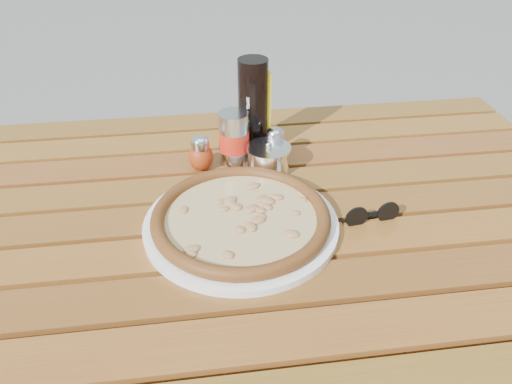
{
  "coord_description": "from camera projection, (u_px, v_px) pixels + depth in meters",
  "views": [
    {
      "loc": [
        -0.11,
        -0.77,
        1.33
      ],
      "look_at": [
        0.0,
        0.02,
        0.78
      ],
      "focal_mm": 35.0,
      "sensor_mm": 36.0,
      "label": 1
    }
  ],
  "objects": [
    {
      "name": "pizza",
      "position": [
        241.0,
        217.0,
        0.91
      ],
      "size": [
        0.34,
        0.34,
        0.03
      ],
      "rotation": [
        0.0,
        0.0,
        -0.04
      ],
      "color": "beige",
      "rests_on": "plate"
    },
    {
      "name": "table",
      "position": [
        257.0,
        240.0,
        1.01
      ],
      "size": [
        1.4,
        0.9,
        0.75
      ],
      "color": "#36190C",
      "rests_on": "ground"
    },
    {
      "name": "soda_can",
      "position": [
        234.0,
        139.0,
        1.09
      ],
      "size": [
        0.07,
        0.07,
        0.12
      ],
      "rotation": [
        0.0,
        0.0,
        -0.1
      ],
      "color": "silver",
      "rests_on": "table"
    },
    {
      "name": "oregano_shaker",
      "position": [
        275.0,
        145.0,
        1.11
      ],
      "size": [
        0.06,
        0.06,
        0.08
      ],
      "rotation": [
        0.0,
        0.0,
        -0.09
      ],
      "color": "#3C451B",
      "rests_on": "table"
    },
    {
      "name": "parmesan_tin",
      "position": [
        269.0,
        159.0,
        1.07
      ],
      "size": [
        0.11,
        0.11,
        0.07
      ],
      "rotation": [
        0.0,
        0.0,
        -0.14
      ],
      "color": "white",
      "rests_on": "table"
    },
    {
      "name": "dark_bottle",
      "position": [
        253.0,
        108.0,
        1.1
      ],
      "size": [
        0.09,
        0.09,
        0.22
      ],
      "primitive_type": "cylinder",
      "rotation": [
        0.0,
        0.0,
        -0.37
      ],
      "color": "black",
      "rests_on": "table"
    },
    {
      "name": "sunglasses",
      "position": [
        372.0,
        215.0,
        0.93
      ],
      "size": [
        0.11,
        0.04,
        0.04
      ],
      "rotation": [
        0.0,
        0.0,
        0.12
      ],
      "color": "black",
      "rests_on": "table"
    },
    {
      "name": "olive_oil_cruet",
      "position": [
        256.0,
        111.0,
        1.12
      ],
      "size": [
        0.06,
        0.06,
        0.21
      ],
      "rotation": [
        0.0,
        0.0,
        0.06
      ],
      "color": "gold",
      "rests_on": "table"
    },
    {
      "name": "pepper_shaker",
      "position": [
        201.0,
        154.0,
        1.08
      ],
      "size": [
        0.07,
        0.07,
        0.08
      ],
      "rotation": [
        0.0,
        0.0,
        0.3
      ],
      "color": "#AA3A13",
      "rests_on": "table"
    },
    {
      "name": "plate",
      "position": [
        241.0,
        224.0,
        0.92
      ],
      "size": [
        0.42,
        0.42,
        0.01
      ],
      "primitive_type": "cylinder",
      "rotation": [
        0.0,
        0.0,
        -0.19
      ],
      "color": "white",
      "rests_on": "table"
    }
  ]
}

